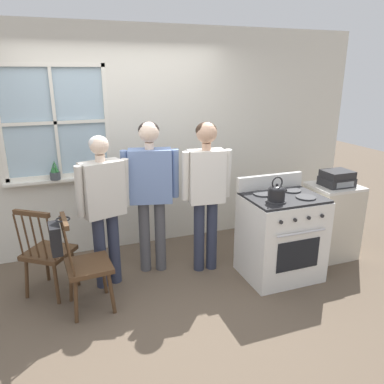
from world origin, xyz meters
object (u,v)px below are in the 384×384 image
(person_teen_center, at_px, (151,183))
(person_adult_right, at_px, (206,183))
(kettle, at_px, (277,192))
(handbag, at_px, (56,238))
(person_elderly_left, at_px, (103,200))
(side_counter, at_px, (331,221))
(potted_plant, at_px, (55,172))
(chair_near_wall, at_px, (47,254))
(chair_by_window, at_px, (86,266))
(stove, at_px, (281,235))
(stereo, at_px, (337,178))

(person_teen_center, distance_m, person_adult_right, 0.59)
(kettle, xyz_separation_m, handbag, (-2.10, 0.20, -0.25))
(person_elderly_left, bearing_deg, kettle, -37.10)
(kettle, relative_size, side_counter, 0.27)
(kettle, height_order, potted_plant, potted_plant)
(chair_near_wall, height_order, person_elderly_left, person_elderly_left)
(person_elderly_left, xyz_separation_m, person_teen_center, (0.52, 0.14, 0.09))
(chair_by_window, relative_size, person_elderly_left, 0.60)
(chair_by_window, bearing_deg, handbag, 90.00)
(person_adult_right, distance_m, kettle, 0.76)
(chair_near_wall, bearing_deg, stove, -155.54)
(stove, distance_m, stereo, 1.00)
(stove, relative_size, side_counter, 1.20)
(person_adult_right, bearing_deg, handbag, -161.99)
(person_teen_center, bearing_deg, person_elderly_left, -151.73)
(kettle, bearing_deg, person_elderly_left, 160.00)
(stereo, bearing_deg, kettle, -162.87)
(chair_by_window, bearing_deg, side_counter, -91.97)
(side_counter, bearing_deg, handbag, -177.64)
(chair_by_window, relative_size, stove, 0.87)
(person_elderly_left, xyz_separation_m, kettle, (1.62, -0.59, 0.07))
(side_counter, distance_m, stereo, 0.54)
(side_counter, bearing_deg, kettle, -161.80)
(chair_near_wall, relative_size, side_counter, 1.05)
(stereo, bearing_deg, person_teen_center, 168.86)
(chair_by_window, height_order, person_elderly_left, person_elderly_left)
(person_teen_center, xyz_separation_m, side_counter, (2.11, -0.39, -0.59))
(chair_near_wall, height_order, stereo, stereo)
(handbag, xyz_separation_m, stereo, (3.11, 0.11, 0.21))
(person_elderly_left, height_order, person_adult_right, person_adult_right)
(chair_near_wall, relative_size, potted_plant, 4.10)
(handbag, bearing_deg, side_counter, 2.36)
(chair_by_window, height_order, chair_near_wall, same)
(person_adult_right, relative_size, side_counter, 1.86)
(chair_near_wall, xyz_separation_m, person_teen_center, (1.10, 0.11, 0.59))
(chair_near_wall, distance_m, person_adult_right, 1.77)
(chair_near_wall, distance_m, handbag, 0.54)
(person_teen_center, relative_size, side_counter, 1.87)
(person_elderly_left, bearing_deg, stereo, -23.14)
(person_teen_center, bearing_deg, chair_near_wall, -160.92)
(person_elderly_left, relative_size, person_adult_right, 0.95)
(person_teen_center, height_order, handbag, person_teen_center)
(chair_near_wall, distance_m, kettle, 2.36)
(potted_plant, height_order, side_counter, potted_plant)
(potted_plant, bearing_deg, stove, -29.69)
(person_adult_right, bearing_deg, kettle, -39.01)
(person_adult_right, height_order, stereo, person_adult_right)
(stereo, bearing_deg, person_adult_right, 171.73)
(person_teen_center, distance_m, kettle, 1.32)
(chair_by_window, bearing_deg, kettle, -100.97)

